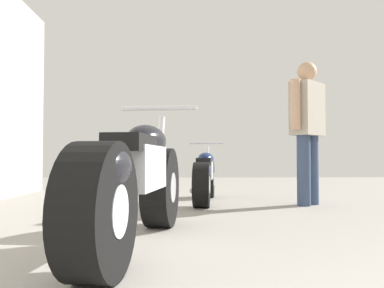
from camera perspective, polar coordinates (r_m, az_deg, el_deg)
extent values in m
plane|color=gray|center=(3.45, 5.64, -11.63)|extent=(16.62, 16.62, 0.00)
cylinder|color=black|center=(3.37, -4.51, -6.22)|extent=(0.30, 0.68, 0.66)
cylinder|color=silver|center=(3.37, -4.51, -6.22)|extent=(0.25, 0.28, 0.25)
cylinder|color=black|center=(1.94, -13.25, -9.33)|extent=(0.30, 0.68, 0.66)
cylinder|color=silver|center=(1.94, -13.25, -9.33)|extent=(0.25, 0.28, 0.25)
cube|color=silver|center=(2.63, -7.67, -3.37)|extent=(0.34, 0.69, 0.29)
ellipsoid|color=black|center=(2.85, -6.52, 0.45)|extent=(0.34, 0.57, 0.23)
cube|color=black|center=(2.45, -8.72, 0.13)|extent=(0.29, 0.52, 0.10)
ellipsoid|color=black|center=(1.97, -12.70, -3.21)|extent=(0.33, 0.49, 0.25)
cylinder|color=silver|center=(3.32, -4.63, -0.96)|extent=(0.09, 0.26, 0.60)
cylinder|color=silver|center=(3.30, -4.76, 5.12)|extent=(0.64, 0.13, 0.04)
cylinder|color=silver|center=(2.40, -12.93, -10.25)|extent=(0.17, 0.57, 0.09)
cylinder|color=black|center=(5.84, 2.24, -5.07)|extent=(0.25, 0.55, 0.53)
cylinder|color=silver|center=(5.84, 2.24, -5.07)|extent=(0.22, 0.22, 0.20)
cylinder|color=black|center=(4.65, 1.38, -5.86)|extent=(0.25, 0.55, 0.53)
cylinder|color=silver|center=(4.65, 1.38, -5.86)|extent=(0.22, 0.22, 0.20)
cube|color=silver|center=(5.23, 1.86, -3.80)|extent=(0.26, 0.55, 0.23)
ellipsoid|color=navy|center=(5.41, 1.98, -2.17)|extent=(0.27, 0.45, 0.18)
cube|color=black|center=(5.08, 1.75, -2.46)|extent=(0.23, 0.41, 0.08)
ellipsoid|color=navy|center=(4.68, 1.42, -3.81)|extent=(0.26, 0.39, 0.20)
cylinder|color=silver|center=(5.79, 2.22, -2.65)|extent=(0.07, 0.21, 0.48)
cylinder|color=silver|center=(5.77, 2.19, 0.13)|extent=(0.51, 0.09, 0.03)
cylinder|color=silver|center=(5.01, 0.35, -6.49)|extent=(0.13, 0.46, 0.07)
cylinder|color=#384766|center=(5.19, 16.76, -3.58)|extent=(0.23, 0.23, 0.85)
cylinder|color=#384766|center=(5.00, 15.68, -3.65)|extent=(0.23, 0.23, 0.85)
cube|color=#B2A899|center=(5.13, 16.15, 4.80)|extent=(0.51, 0.51, 0.65)
cylinder|color=tan|center=(5.40, 17.57, 4.78)|extent=(0.16, 0.16, 0.60)
cylinder|color=tan|center=(4.88, 14.57, 5.46)|extent=(0.16, 0.16, 0.60)
sphere|color=tan|center=(5.21, 16.10, 9.92)|extent=(0.24, 0.24, 0.24)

